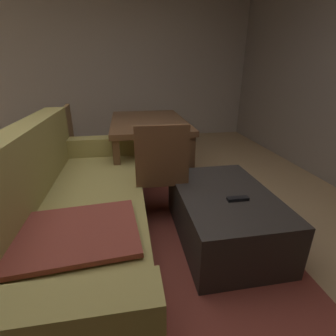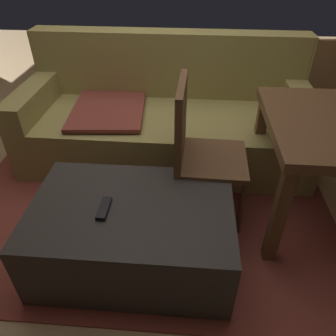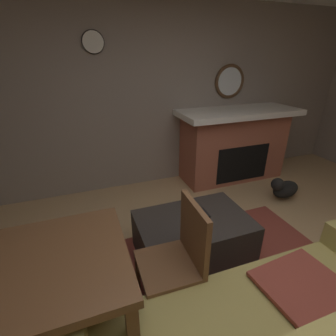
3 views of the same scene
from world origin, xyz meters
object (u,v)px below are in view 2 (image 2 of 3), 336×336
object	(u,v)px
ottoman_coffee_table	(134,234)
dining_chair_west	(198,146)
dining_chair_north	(333,96)
tv_remote	(104,208)
couch	(166,119)

from	to	relation	value
ottoman_coffee_table	dining_chair_west	xyz separation A→B (m)	(0.34, 0.46, 0.31)
ottoman_coffee_table	dining_chair_north	distance (m)	1.96
ottoman_coffee_table	tv_remote	world-z (taller)	tv_remote
tv_remote	dining_chair_north	size ratio (longest dim) A/B	0.17
couch	dining_chair_north	world-z (taller)	couch
dining_chair_west	dining_chair_north	size ratio (longest dim) A/B	1.00
dining_chair_west	dining_chair_north	world-z (taller)	same
tv_remote	dining_chair_north	distance (m)	2.06
dining_chair_west	tv_remote	bearing A→B (deg)	-133.53
couch	tv_remote	bearing A→B (deg)	-100.00
ottoman_coffee_table	dining_chair_north	world-z (taller)	dining_chair_north
tv_remote	couch	bearing A→B (deg)	80.54
dining_chair_north	dining_chair_west	bearing A→B (deg)	-142.23
ottoman_coffee_table	tv_remote	distance (m)	0.27
tv_remote	dining_chair_west	bearing A→B (deg)	47.01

